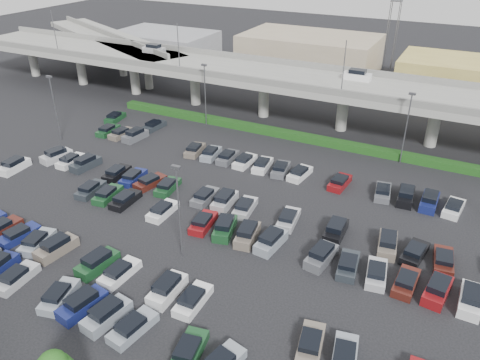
# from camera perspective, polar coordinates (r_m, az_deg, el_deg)

# --- Properties ---
(ground) EXTENTS (280.00, 280.00, 0.00)m
(ground) POSITION_cam_1_polar(r_m,az_deg,el_deg) (54.44, -2.44, -4.52)
(ground) COLOR black
(overpass) EXTENTS (150.00, 13.00, 15.80)m
(overpass) POSITION_cam_1_polar(r_m,az_deg,el_deg) (78.52, 8.93, 11.45)
(overpass) COLOR gray
(overpass) RESTS_ON ground
(on_ramp) EXTENTS (50.93, 30.13, 8.80)m
(on_ramp) POSITION_cam_1_polar(r_m,az_deg,el_deg) (113.72, -15.56, 16.06)
(on_ramp) COLOR gray
(on_ramp) RESTS_ON ground
(hedge) EXTENTS (66.00, 1.60, 1.10)m
(hedge) POSITION_cam_1_polar(r_m,az_deg,el_deg) (74.39, 6.97, 5.32)
(hedge) COLOR #134115
(hedge) RESTS_ON ground
(parked_cars) EXTENTS (63.22, 41.67, 1.67)m
(parked_cars) POSITION_cam_1_polar(r_m,az_deg,el_deg) (51.48, -4.92, -5.95)
(parked_cars) COLOR #8B949F
(parked_cars) RESTS_ON ground
(light_poles) EXTENTS (66.90, 48.38, 10.30)m
(light_poles) POSITION_cam_1_polar(r_m,az_deg,el_deg) (54.74, -5.34, 3.07)
(light_poles) COLOR #505056
(light_poles) RESTS_ON ground
(distant_buildings) EXTENTS (138.00, 24.00, 9.00)m
(distant_buildings) POSITION_cam_1_polar(r_m,az_deg,el_deg) (105.15, 20.93, 12.51)
(distant_buildings) COLOR gray
(distant_buildings) RESTS_ON ground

